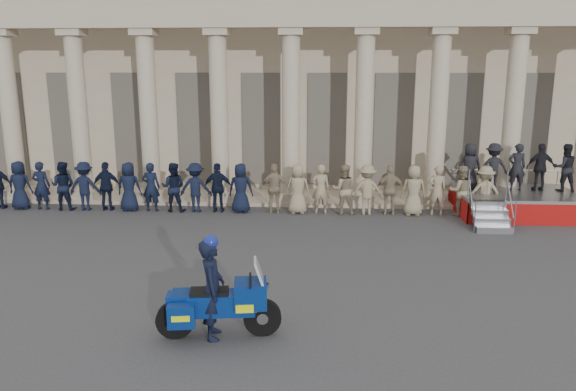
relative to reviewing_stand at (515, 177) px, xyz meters
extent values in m
plane|color=#39393B|center=(-9.03, -7.02, -1.31)|extent=(90.00, 90.00, 0.00)
cube|color=tan|center=(-9.03, 7.98, 3.19)|extent=(40.00, 10.00, 9.00)
cube|color=tan|center=(-9.03, 1.78, -1.23)|extent=(40.00, 2.60, 0.15)
cube|color=tan|center=(-9.03, 0.98, 5.48)|extent=(35.80, 1.00, 1.00)
cube|color=tan|center=(-18.13, 0.98, -1.01)|extent=(0.90, 0.90, 0.30)
cylinder|color=tan|center=(-18.13, 0.98, 1.94)|extent=(0.64, 0.64, 5.60)
cube|color=tan|center=(-18.13, 0.98, 4.86)|extent=(0.85, 0.85, 0.24)
cube|color=tan|center=(-15.53, 0.98, -1.01)|extent=(0.90, 0.90, 0.30)
cylinder|color=tan|center=(-15.53, 0.98, 1.94)|extent=(0.64, 0.64, 5.60)
cube|color=tan|center=(-15.53, 0.98, 4.86)|extent=(0.85, 0.85, 0.24)
cube|color=tan|center=(-12.93, 0.98, -1.01)|extent=(0.90, 0.90, 0.30)
cylinder|color=tan|center=(-12.93, 0.98, 1.94)|extent=(0.64, 0.64, 5.60)
cube|color=tan|center=(-12.93, 0.98, 4.86)|extent=(0.85, 0.85, 0.24)
cube|color=tan|center=(-10.33, 0.98, -1.01)|extent=(0.90, 0.90, 0.30)
cylinder|color=tan|center=(-10.33, 0.98, 1.94)|extent=(0.64, 0.64, 5.60)
cube|color=tan|center=(-10.33, 0.98, 4.86)|extent=(0.85, 0.85, 0.24)
cube|color=tan|center=(-7.73, 0.98, -1.01)|extent=(0.90, 0.90, 0.30)
cylinder|color=tan|center=(-7.73, 0.98, 1.94)|extent=(0.64, 0.64, 5.60)
cube|color=tan|center=(-7.73, 0.98, 4.86)|extent=(0.85, 0.85, 0.24)
cube|color=tan|center=(-5.13, 0.98, -1.01)|extent=(0.90, 0.90, 0.30)
cylinder|color=tan|center=(-5.13, 0.98, 1.94)|extent=(0.64, 0.64, 5.60)
cube|color=tan|center=(-5.13, 0.98, 4.86)|extent=(0.85, 0.85, 0.24)
cube|color=tan|center=(-2.53, 0.98, -1.01)|extent=(0.90, 0.90, 0.30)
cylinder|color=tan|center=(-2.53, 0.98, 1.94)|extent=(0.64, 0.64, 5.60)
cube|color=tan|center=(-2.53, 0.98, 4.86)|extent=(0.85, 0.85, 0.24)
cube|color=tan|center=(0.07, 0.98, -1.01)|extent=(0.90, 0.90, 0.30)
cylinder|color=tan|center=(0.07, 0.98, 1.94)|extent=(0.64, 0.64, 5.60)
cube|color=tan|center=(0.07, 0.98, 4.86)|extent=(0.85, 0.85, 0.24)
cube|color=black|center=(-19.43, 3.00, 1.24)|extent=(1.30, 0.12, 4.20)
cube|color=black|center=(-16.83, 3.00, 1.24)|extent=(1.30, 0.12, 4.20)
cube|color=black|center=(-14.23, 3.00, 1.24)|extent=(1.30, 0.12, 4.20)
cube|color=black|center=(-11.63, 3.00, 1.24)|extent=(1.30, 0.12, 4.20)
cube|color=black|center=(-9.03, 3.00, 1.24)|extent=(1.30, 0.12, 4.20)
cube|color=black|center=(-6.43, 3.00, 1.24)|extent=(1.30, 0.12, 4.20)
cube|color=black|center=(-3.83, 3.00, 1.24)|extent=(1.30, 0.12, 4.20)
cube|color=black|center=(-1.23, 3.00, 1.24)|extent=(1.30, 0.12, 4.20)
cube|color=black|center=(1.37, 3.00, 1.24)|extent=(1.30, 0.12, 4.20)
imported|color=black|center=(-17.34, -0.31, -0.44)|extent=(0.85, 0.55, 1.74)
imported|color=black|center=(-16.55, -0.31, -0.44)|extent=(0.63, 0.42, 1.74)
imported|color=black|center=(-15.76, -0.31, -0.44)|extent=(0.84, 0.66, 1.74)
imported|color=black|center=(-14.96, -0.31, -0.44)|extent=(1.12, 0.64, 1.74)
imported|color=black|center=(-14.17, -0.31, -0.44)|extent=(1.02, 0.42, 1.74)
imported|color=black|center=(-13.38, -0.31, -0.44)|extent=(0.85, 0.55, 1.74)
imported|color=black|center=(-12.58, -0.31, -0.44)|extent=(0.63, 0.42, 1.74)
imported|color=black|center=(-11.79, -0.31, -0.44)|extent=(0.84, 0.66, 1.74)
imported|color=black|center=(-11.00, -0.31, -0.44)|extent=(1.12, 0.64, 1.74)
imported|color=black|center=(-10.20, -0.31, -0.44)|extent=(1.02, 0.42, 1.74)
imported|color=black|center=(-9.41, -0.31, -0.44)|extent=(0.85, 0.55, 1.74)
imported|color=gray|center=(-8.22, -0.31, -0.44)|extent=(1.02, 0.42, 1.74)
imported|color=gray|center=(-7.42, -0.31, -0.44)|extent=(0.85, 0.55, 1.74)
imported|color=gray|center=(-6.63, -0.31, -0.44)|extent=(0.63, 0.42, 1.74)
imported|color=gray|center=(-5.84, -0.31, -0.44)|extent=(0.84, 0.66, 1.74)
imported|color=gray|center=(-5.05, -0.31, -0.44)|extent=(1.12, 0.64, 1.74)
imported|color=gray|center=(-4.25, -0.31, -0.44)|extent=(1.02, 0.42, 1.74)
imported|color=gray|center=(-3.46, -0.31, -0.44)|extent=(0.85, 0.55, 1.74)
imported|color=gray|center=(-2.67, -0.31, -0.44)|extent=(0.63, 0.42, 1.74)
imported|color=gray|center=(-1.87, -0.31, -0.44)|extent=(0.84, 0.66, 1.74)
imported|color=gray|center=(-1.08, -0.31, -0.44)|extent=(1.12, 0.64, 1.74)
cube|color=gray|center=(0.09, -0.02, -0.55)|extent=(3.98, 2.84, 0.10)
cube|color=#950D0C|center=(0.09, -1.42, -0.95)|extent=(3.98, 0.04, 0.70)
cube|color=#950D0C|center=(-1.88, -0.02, -0.95)|extent=(0.04, 2.84, 0.70)
cube|color=#950D0C|center=(2.06, -0.02, -0.95)|extent=(0.04, 2.84, 0.70)
cube|color=gray|center=(-1.30, -2.34, -1.21)|extent=(1.10, 0.28, 0.20)
cube|color=gray|center=(-1.30, -2.06, -1.01)|extent=(1.10, 0.28, 0.20)
cube|color=gray|center=(-1.30, -1.78, -0.80)|extent=(1.10, 0.28, 0.20)
cube|color=gray|center=(-1.30, -1.50, -0.60)|extent=(1.10, 0.28, 0.20)
cylinder|color=gray|center=(0.09, 1.35, 0.00)|extent=(3.98, 0.04, 0.04)
imported|color=black|center=(-1.51, 0.18, 0.31)|extent=(0.80, 0.52, 1.63)
imported|color=black|center=(-0.71, 0.18, 0.31)|extent=(1.06, 0.61, 1.63)
imported|color=black|center=(0.09, 0.18, 0.31)|extent=(0.60, 0.39, 1.63)
imported|color=black|center=(0.89, 0.18, 0.31)|extent=(0.96, 0.40, 1.63)
imported|color=black|center=(1.69, 0.18, 0.31)|extent=(0.79, 0.62, 1.63)
cylinder|color=black|center=(-7.71, -9.44, -0.95)|extent=(0.73, 0.24, 0.72)
cylinder|color=black|center=(-9.33, -9.65, -0.95)|extent=(0.73, 0.24, 0.72)
cube|color=navy|center=(-8.47, -9.53, -0.63)|extent=(1.30, 0.62, 0.41)
cube|color=navy|center=(-7.93, -9.46, -0.46)|extent=(0.67, 0.64, 0.49)
cube|color=silver|center=(-7.93, -9.46, -0.71)|extent=(0.28, 0.36, 0.13)
cube|color=#B2BFCC|center=(-7.74, -9.44, -0.08)|extent=(0.29, 0.53, 0.58)
cube|color=black|center=(-8.68, -9.56, -0.41)|extent=(0.75, 0.46, 0.11)
cube|color=navy|center=(-9.28, -9.64, -0.54)|extent=(0.43, 0.42, 0.24)
cube|color=navy|center=(-9.13, -9.97, -0.71)|extent=(0.52, 0.30, 0.44)
cube|color=#E4F60C|center=(-9.13, -9.97, -0.71)|extent=(0.36, 0.30, 0.11)
cube|color=navy|center=(-9.22, -9.28, -0.71)|extent=(0.52, 0.30, 0.44)
cube|color=#E4F60C|center=(-9.22, -9.28, -0.71)|extent=(0.36, 0.30, 0.11)
cylinder|color=silver|center=(-9.04, -9.34, -0.98)|extent=(0.66, 0.19, 0.11)
cylinder|color=black|center=(-7.93, -9.46, -0.19)|extent=(0.14, 0.76, 0.04)
imported|color=black|center=(-8.63, -9.55, -0.34)|extent=(0.55, 0.76, 1.93)
sphere|color=navy|center=(-8.63, -9.55, 0.57)|extent=(0.28, 0.28, 0.28)
camera|label=1|loc=(-6.64, -19.23, 3.71)|focal=35.00mm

